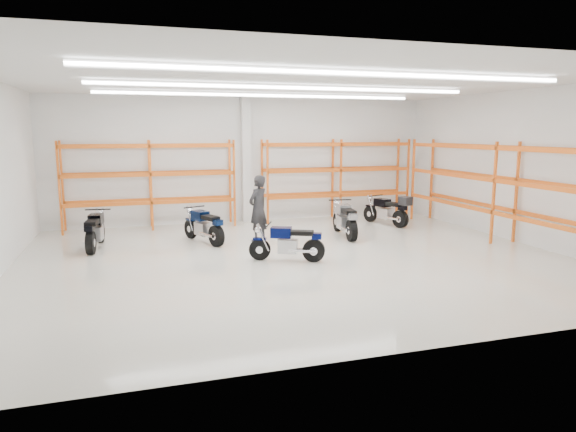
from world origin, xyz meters
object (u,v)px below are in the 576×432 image
object	(u,v)px
motorcycle_main	(290,244)
motorcycle_back_c	(345,221)
structural_column	(246,160)
standing_man	(258,208)
motorcycle_back_a	(95,232)
motorcycle_back_b	(205,227)
motorcycle_back_d	(389,211)

from	to	relation	value
motorcycle_main	motorcycle_back_c	bearing A→B (deg)	43.19
motorcycle_back_c	structural_column	size ratio (longest dim) A/B	0.50
motorcycle_back_c	standing_man	xyz separation A→B (m)	(-2.76, 0.20, 0.48)
motorcycle_main	motorcycle_back_a	size ratio (longest dim) A/B	0.86
motorcycle_back_c	structural_column	xyz separation A→B (m)	(-2.35, 3.62, 1.73)
motorcycle_back_c	motorcycle_back_a	bearing A→B (deg)	175.91
motorcycle_back_c	standing_man	world-z (taller)	standing_man
motorcycle_back_b	motorcycle_back_c	size ratio (longest dim) A/B	0.88
structural_column	motorcycle_back_c	bearing A→B (deg)	-57.07
motorcycle_back_c	standing_man	distance (m)	2.81
motorcycle_back_c	structural_column	bearing A→B (deg)	122.93
motorcycle_main	motorcycle_back_d	xyz separation A→B (m)	(4.83, 3.77, 0.08)
structural_column	motorcycle_back_a	bearing A→B (deg)	-148.64
motorcycle_back_d	structural_column	xyz separation A→B (m)	(-4.61, 2.26, 1.72)
motorcycle_back_d	standing_man	distance (m)	5.17
motorcycle_back_c	standing_man	bearing A→B (deg)	175.77
motorcycle_back_a	standing_man	distance (m)	4.70
motorcycle_main	motorcycle_back_a	xyz separation A→B (m)	(-4.85, 2.94, 0.04)
motorcycle_main	standing_man	bearing A→B (deg)	94.17
standing_man	structural_column	xyz separation A→B (m)	(0.41, 3.42, 1.25)
motorcycle_main	standing_man	xyz separation A→B (m)	(-0.19, 2.61, 0.55)
motorcycle_back_a	structural_column	distance (m)	6.20
motorcycle_main	motorcycle_back_b	bearing A→B (deg)	122.19
motorcycle_back_b	structural_column	size ratio (longest dim) A/B	0.44
motorcycle_back_c	structural_column	world-z (taller)	structural_column
motorcycle_back_a	motorcycle_back_c	size ratio (longest dim) A/B	0.95
motorcycle_main	structural_column	bearing A→B (deg)	87.90
motorcycle_back_b	standing_man	bearing A→B (deg)	-7.70
motorcycle_main	motorcycle_back_b	xyz separation A→B (m)	(-1.78, 2.83, 0.03)
motorcycle_back_b	motorcycle_back_d	xyz separation A→B (m)	(6.61, 0.94, 0.04)
motorcycle_back_b	structural_column	xyz separation A→B (m)	(2.00, 3.20, 1.77)
motorcycle_main	motorcycle_back_b	world-z (taller)	motorcycle_back_b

